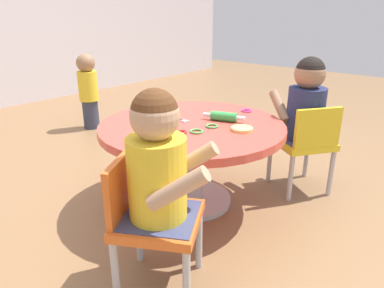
% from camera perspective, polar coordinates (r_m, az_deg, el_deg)
% --- Properties ---
extents(ground_plane, '(10.00, 10.00, 0.00)m').
position_cam_1_polar(ground_plane, '(2.06, 0.00, -9.13)').
color(ground_plane, olive).
extents(craft_table, '(0.98, 0.98, 0.47)m').
position_cam_1_polar(craft_table, '(1.90, 0.00, 0.51)').
color(craft_table, silver).
rests_on(craft_table, ground).
extents(child_chair_left, '(0.41, 0.41, 0.54)m').
position_cam_1_polar(child_chair_left, '(1.35, -6.81, -11.57)').
color(child_chair_left, '#B7B7BC').
rests_on(child_chair_left, ground).
extents(seated_child_left, '(0.41, 0.43, 0.51)m').
position_cam_1_polar(seated_child_left, '(1.23, -5.48, -2.88)').
color(seated_child_left, '#3F4772').
rests_on(seated_child_left, ground).
extents(child_chair_right, '(0.42, 0.42, 0.54)m').
position_cam_1_polar(child_chair_right, '(2.15, 17.73, 0.20)').
color(child_chair_right, '#B7B7BC').
rests_on(child_chair_right, ground).
extents(seated_child_right, '(0.42, 0.44, 0.51)m').
position_cam_1_polar(seated_child_right, '(2.12, 17.83, 6.31)').
color(seated_child_right, '#3F4772').
rests_on(seated_child_right, ground).
extents(toddler_standing, '(0.17, 0.17, 0.67)m').
position_cam_1_polar(toddler_standing, '(3.34, -16.30, 8.44)').
color(toddler_standing, '#33384C').
rests_on(toddler_standing, ground).
extents(rolling_pin, '(0.10, 0.22, 0.05)m').
position_cam_1_polar(rolling_pin, '(1.91, 5.14, 4.42)').
color(rolling_pin, green).
rests_on(rolling_pin, craft_table).
extents(craft_scissors, '(0.08, 0.14, 0.01)m').
position_cam_1_polar(craft_scissors, '(1.95, -2.58, 4.14)').
color(craft_scissors, silver).
rests_on(craft_scissors, craft_table).
extents(playdough_blob_0, '(0.11, 0.11, 0.02)m').
position_cam_1_polar(playdough_blob_0, '(1.77, 8.03, 2.41)').
color(playdough_blob_0, '#F2CC72').
rests_on(playdough_blob_0, craft_table).
extents(cookie_cutter_0, '(0.06, 0.06, 0.01)m').
position_cam_1_polar(cookie_cutter_0, '(1.72, -1.73, 1.92)').
color(cookie_cutter_0, red).
rests_on(cookie_cutter_0, craft_table).
extents(cookie_cutter_1, '(0.06, 0.06, 0.01)m').
position_cam_1_polar(cookie_cutter_1, '(2.12, 8.73, 5.33)').
color(cookie_cutter_1, '#D83FA5').
rests_on(cookie_cutter_1, craft_table).
extents(cookie_cutter_2, '(0.07, 0.07, 0.01)m').
position_cam_1_polar(cookie_cutter_2, '(1.73, 0.71, 2.04)').
color(cookie_cutter_2, '#4CB259').
rests_on(cookie_cutter_2, craft_table).
extents(cookie_cutter_3, '(0.06, 0.06, 0.01)m').
position_cam_1_polar(cookie_cutter_3, '(1.81, 3.21, 2.90)').
color(cookie_cutter_3, '#4CB259').
rests_on(cookie_cutter_3, craft_table).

